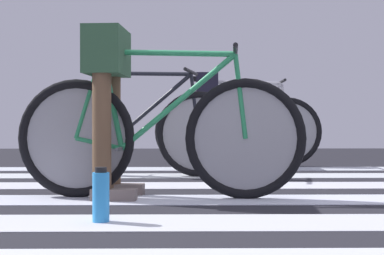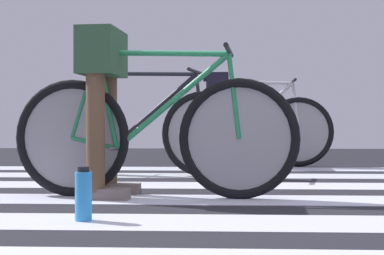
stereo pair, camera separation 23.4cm
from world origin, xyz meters
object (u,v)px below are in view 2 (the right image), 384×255
Objects in this scene: cyclist_3_of_3 at (219,106)px; bicycle_1_of_3 at (154,134)px; cyclist_1_of_3 at (103,89)px; bicycle_2_of_3 at (145,131)px; water_bottle at (84,195)px; bicycle_3_of_3 at (249,129)px.

bicycle_1_of_3 is at bearing -96.80° from cyclist_3_of_3.
bicycle_1_of_3 is at bearing 0.00° from cyclist_1_of_3.
bicycle_1_of_3 is 1.48m from bicycle_2_of_3.
bicycle_1_of_3 is 1.71× the size of cyclist_1_of_3.
bicycle_1_of_3 is at bearing 74.91° from water_bottle.
bicycle_1_of_3 and bicycle_2_of_3 have the same top height.
bicycle_2_of_3 is (0.07, 1.44, -0.27)m from cyclist_1_of_3.
cyclist_1_of_3 is 0.59× the size of bicycle_3_of_3.
cyclist_1_of_3 is 4.05× the size of water_bottle.
bicycle_2_of_3 is (-0.24, 1.46, 0.00)m from bicycle_1_of_3.
bicycle_3_of_3 is 6.92× the size of water_bottle.
cyclist_1_of_3 is 2.73m from bicycle_3_of_3.
bicycle_1_of_3 and bicycle_3_of_3 have the same top height.
cyclist_1_of_3 is 0.59× the size of bicycle_2_of_3.
water_bottle is at bearing -98.39° from cyclist_3_of_3.
water_bottle is at bearing -78.43° from bicycle_2_of_3.
bicycle_1_of_3 is 6.91× the size of water_bottle.
bicycle_2_of_3 is 0.99× the size of bicycle_3_of_3.
cyclist_1_of_3 is 1.02m from water_bottle.
bicycle_2_of_3 is 1.78× the size of cyclist_3_of_3.
bicycle_2_of_3 is 1.43m from bicycle_3_of_3.
cyclist_1_of_3 reaches higher than bicycle_2_of_3.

